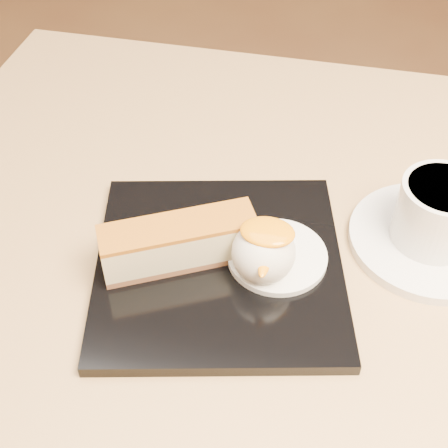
% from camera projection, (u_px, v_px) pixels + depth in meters
% --- Properties ---
extents(table, '(0.80, 0.80, 0.72)m').
position_uv_depth(table, '(257.00, 386.00, 0.66)').
color(table, black).
rests_on(table, ground).
extents(dessert_plate, '(0.26, 0.26, 0.01)m').
position_uv_depth(dessert_plate, '(219.00, 266.00, 0.56)').
color(dessert_plate, black).
rests_on(dessert_plate, table).
extents(cheesecake, '(0.14, 0.10, 0.04)m').
position_uv_depth(cheesecake, '(179.00, 242.00, 0.54)').
color(cheesecake, brown).
rests_on(cheesecake, dessert_plate).
extents(cream_smear, '(0.09, 0.09, 0.01)m').
position_uv_depth(cream_smear, '(277.00, 256.00, 0.56)').
color(cream_smear, white).
rests_on(cream_smear, dessert_plate).
extents(ice_cream_scoop, '(0.06, 0.06, 0.06)m').
position_uv_depth(ice_cream_scoop, '(263.00, 252.00, 0.53)').
color(ice_cream_scoop, white).
rests_on(ice_cream_scoop, cream_smear).
extents(mango_sauce, '(0.05, 0.04, 0.01)m').
position_uv_depth(mango_sauce, '(268.00, 232.00, 0.51)').
color(mango_sauce, orange).
rests_on(mango_sauce, ice_cream_scoop).
extents(mint_sprig, '(0.03, 0.02, 0.00)m').
position_uv_depth(mint_sprig, '(250.00, 229.00, 0.58)').
color(mint_sprig, green).
rests_on(mint_sprig, cream_smear).
extents(saucer, '(0.15, 0.15, 0.01)m').
position_uv_depth(saucer, '(429.00, 240.00, 0.59)').
color(saucer, white).
rests_on(saucer, table).
extents(coffee_cup, '(0.10, 0.08, 0.06)m').
position_uv_depth(coffee_cup, '(441.00, 212.00, 0.56)').
color(coffee_cup, white).
rests_on(coffee_cup, saucer).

